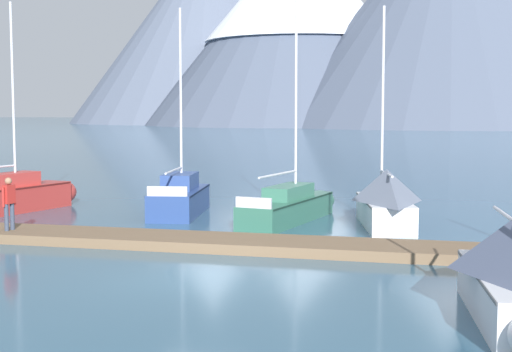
{
  "coord_description": "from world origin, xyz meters",
  "views": [
    {
      "loc": [
        5.75,
        -17.23,
        4.13
      ],
      "look_at": [
        0.0,
        6.0,
        2.0
      ],
      "focal_mm": 52.41,
      "sensor_mm": 36.0,
      "label": 1
    }
  ],
  "objects_px": {
    "sailboat_mid_dock_starboard": "(293,205)",
    "sailboat_far_berth": "(384,199)",
    "sailboat_mid_dock_port": "(182,197)",
    "sailboat_nearest_berth": "(12,196)",
    "person_on_dock": "(9,200)"
  },
  "relations": [
    {
      "from": "sailboat_mid_dock_starboard",
      "to": "sailboat_far_berth",
      "type": "bearing_deg",
      "value": -10.48
    },
    {
      "from": "sailboat_mid_dock_port",
      "to": "sailboat_far_berth",
      "type": "height_order",
      "value": "sailboat_mid_dock_port"
    },
    {
      "from": "sailboat_mid_dock_port",
      "to": "sailboat_far_berth",
      "type": "distance_m",
      "value": 8.23
    },
    {
      "from": "sailboat_nearest_berth",
      "to": "sailboat_mid_dock_starboard",
      "type": "relative_size",
      "value": 0.92
    },
    {
      "from": "sailboat_nearest_berth",
      "to": "person_on_dock",
      "type": "xyz_separation_m",
      "value": [
        3.47,
        -5.69,
        0.59
      ]
    },
    {
      "from": "sailboat_mid_dock_starboard",
      "to": "sailboat_far_berth",
      "type": "xyz_separation_m",
      "value": [
        3.42,
        -0.63,
        0.4
      ]
    },
    {
      "from": "sailboat_far_berth",
      "to": "person_on_dock",
      "type": "relative_size",
      "value": 4.63
    },
    {
      "from": "sailboat_mid_dock_starboard",
      "to": "person_on_dock",
      "type": "relative_size",
      "value": 5.43
    },
    {
      "from": "sailboat_mid_dock_port",
      "to": "sailboat_mid_dock_starboard",
      "type": "bearing_deg",
      "value": -9.27
    },
    {
      "from": "sailboat_mid_dock_port",
      "to": "person_on_dock",
      "type": "xyz_separation_m",
      "value": [
        -3.27,
        -7.09,
        0.61
      ]
    },
    {
      "from": "sailboat_mid_dock_port",
      "to": "person_on_dock",
      "type": "distance_m",
      "value": 7.83
    },
    {
      "from": "sailboat_nearest_berth",
      "to": "person_on_dock",
      "type": "distance_m",
      "value": 6.69
    },
    {
      "from": "sailboat_far_berth",
      "to": "person_on_dock",
      "type": "distance_m",
      "value": 12.72
    },
    {
      "from": "sailboat_nearest_berth",
      "to": "person_on_dock",
      "type": "relative_size",
      "value": 4.97
    },
    {
      "from": "sailboat_nearest_berth",
      "to": "sailboat_mid_dock_starboard",
      "type": "bearing_deg",
      "value": 3.17
    }
  ]
}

